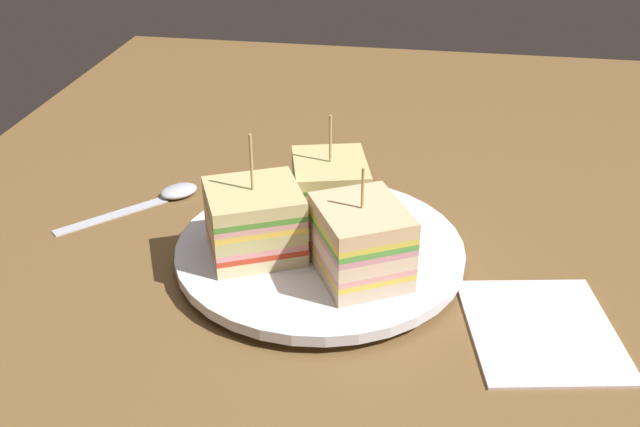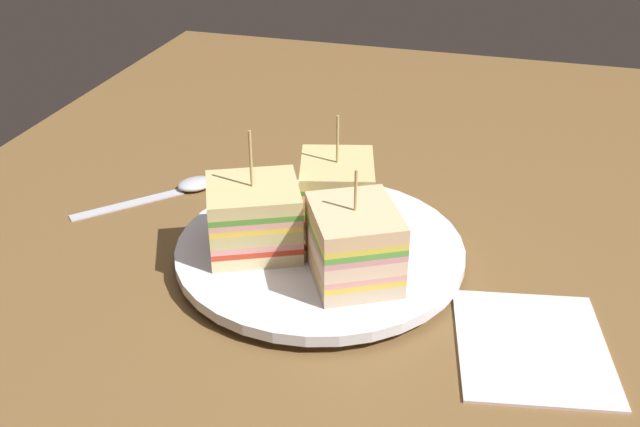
% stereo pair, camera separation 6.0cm
% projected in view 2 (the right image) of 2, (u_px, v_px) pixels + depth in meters
% --- Properties ---
extents(ground_plane, '(1.24, 0.83, 0.02)m').
position_uv_depth(ground_plane, '(320.00, 270.00, 0.63)').
color(ground_plane, brown).
extents(plate, '(0.24, 0.24, 0.02)m').
position_uv_depth(plate, '(320.00, 251.00, 0.62)').
color(plate, white).
rests_on(plate, ground_plane).
extents(sandwich_wedge_0, '(0.09, 0.10, 0.11)m').
position_uv_depth(sandwich_wedge_0, '(255.00, 218.00, 0.60)').
color(sandwich_wedge_0, beige).
rests_on(sandwich_wedge_0, plate).
extents(sandwich_wedge_1, '(0.09, 0.09, 0.09)m').
position_uv_depth(sandwich_wedge_1, '(354.00, 244.00, 0.56)').
color(sandwich_wedge_1, beige).
rests_on(sandwich_wedge_1, plate).
extents(sandwich_wedge_2, '(0.09, 0.08, 0.09)m').
position_uv_depth(sandwich_wedge_2, '(337.00, 189.00, 0.65)').
color(sandwich_wedge_2, beige).
rests_on(sandwich_wedge_2, plate).
extents(spoon, '(0.12, 0.12, 0.01)m').
position_uv_depth(spoon, '(180.00, 189.00, 0.73)').
color(spoon, silver).
rests_on(spoon, ground_plane).
extents(napkin, '(0.14, 0.13, 0.01)m').
position_uv_depth(napkin, '(532.00, 344.00, 0.53)').
color(napkin, silver).
rests_on(napkin, ground_plane).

